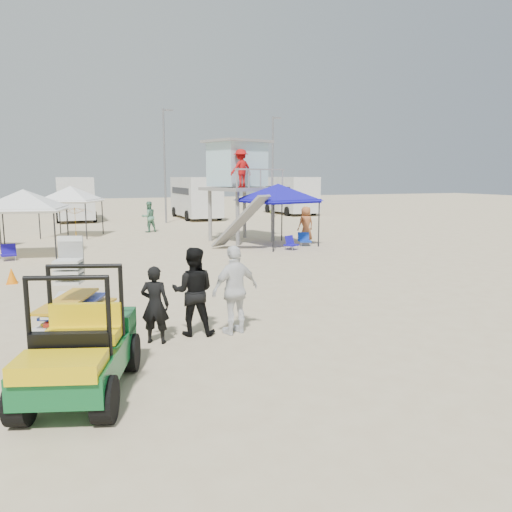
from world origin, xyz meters
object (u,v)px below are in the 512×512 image
object	(u,v)px
man_left	(155,305)
canopy_blue	(278,187)
utility_cart	(78,339)
surf_trailer	(74,308)
lifeguard_tower	(238,168)

from	to	relation	value
man_left	canopy_blue	distance (m)	14.66
utility_cart	man_left	distance (m)	2.54
surf_trailer	man_left	distance (m)	1.54
surf_trailer	canopy_blue	size ratio (longest dim) A/B	0.65
man_left	canopy_blue	bearing A→B (deg)	-96.69
utility_cart	man_left	xyz separation A→B (m)	(1.52, 2.04, -0.11)
surf_trailer	canopy_blue	xyz separation A→B (m)	(9.58, 11.77, 2.04)
utility_cart	surf_trailer	world-z (taller)	surf_trailer
man_left	canopy_blue	world-z (taller)	canopy_blue
surf_trailer	man_left	world-z (taller)	surf_trailer
lifeguard_tower	utility_cart	bearing A→B (deg)	-117.09
canopy_blue	lifeguard_tower	bearing A→B (deg)	115.25
utility_cart	surf_trailer	size ratio (longest dim) A/B	1.21
surf_trailer	man_left	size ratio (longest dim) A/B	1.46
man_left	lifeguard_tower	xyz separation A→B (m)	(6.93, 14.49, 2.94)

